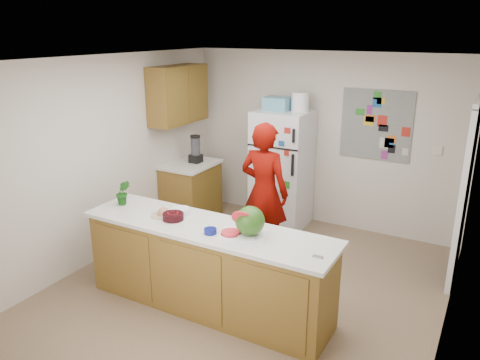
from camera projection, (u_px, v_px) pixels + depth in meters
The scene contains 26 objects.
floor at pixel (248, 290), 5.25m from camera, with size 4.00×4.50×0.02m, color brown.
wall_back at pixel (322, 140), 6.73m from camera, with size 4.00×0.02×2.50m, color beige.
wall_left at pixel (105, 159), 5.79m from camera, with size 0.02×4.50×2.50m, color beige.
wall_right at pixel (459, 220), 3.93m from camera, with size 0.02×4.50×2.50m, color beige.
ceiling at pixel (249, 59), 4.47m from camera, with size 4.00×4.50×0.02m, color white.
doorway at pixel (466, 195), 5.21m from camera, with size 0.03×0.85×2.04m, color black.
peninsula_base at pixel (207, 269), 4.79m from camera, with size 2.60×0.62×0.88m, color brown.
peninsula_top at pixel (206, 228), 4.64m from camera, with size 2.68×0.70×0.04m, color silver.
side_counter_base at pixel (191, 193), 7.02m from camera, with size 0.60×0.80×0.86m, color brown.
side_counter_top at pixel (190, 164), 6.88m from camera, with size 0.64×0.84×0.04m, color silver.
upper_cabinets at pixel (178, 95), 6.58m from camera, with size 0.35×1.00×0.80m, color brown.
refrigerator at pixel (282, 169), 6.75m from camera, with size 0.75×0.70×1.70m, color silver.
fridge_top_bin at pixel (277, 104), 6.51m from camera, with size 0.35×0.28×0.18m, color #5999B2.
photo_collage at pixel (376, 125), 6.28m from camera, with size 0.95×0.01×0.95m, color slate.
person at pixel (264, 192), 5.73m from camera, with size 0.64×0.42×1.74m, color #650701.
blender_appliance at pixel (196, 150), 6.85m from camera, with size 0.14×0.14×0.38m, color black.
cutting_board at pixel (243, 235), 4.43m from camera, with size 0.43×0.32×0.01m, color white.
watermelon at pixel (250, 221), 4.37m from camera, with size 0.28×0.28×0.28m, color #265411.
watermelon_slice at pixel (231, 233), 4.43m from camera, with size 0.18×0.18×0.02m, color red.
cherry_bowl at pixel (173, 216), 4.78m from camera, with size 0.21×0.21×0.07m, color black.
white_bowl at pixel (181, 211), 4.93m from camera, with size 0.20×0.20×0.06m, color white.
cobalt_bowl at pixel (210, 231), 4.46m from camera, with size 0.12×0.12×0.05m, color navy.
plate at pixel (163, 215), 4.89m from camera, with size 0.26×0.26×0.02m, color tan.
paper_towel at pixel (246, 239), 4.32m from camera, with size 0.16×0.14×0.02m, color white.
keys at pixel (318, 257), 4.00m from camera, with size 0.09×0.04×0.01m, color gray.
potted_plant at pixel (123, 192), 5.16m from camera, with size 0.16×0.13×0.28m, color #104813.
Camera 1 is at (2.17, -4.07, 2.78)m, focal length 35.00 mm.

